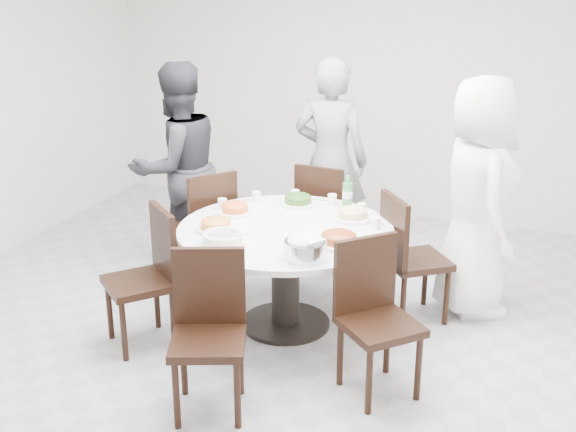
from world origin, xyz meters
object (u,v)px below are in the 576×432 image
(diner_right, at_px, (477,198))
(chair_sw, at_px, (138,280))
(diner_left, at_px, (177,168))
(chair_se, at_px, (380,322))
(chair_n, at_px, (328,216))
(chair_ne, at_px, (416,258))
(beverage_bottle, at_px, (347,192))
(rice_bowl, at_px, (305,250))
(dining_table, at_px, (286,277))
(chair_s, at_px, (208,338))
(chair_nw, at_px, (203,226))
(diner_middle, at_px, (331,161))
(soup_bowl, at_px, (223,239))

(diner_right, bearing_deg, chair_sw, 98.83)
(diner_left, bearing_deg, chair_se, 88.08)
(chair_n, bearing_deg, chair_ne, 150.15)
(diner_right, bearing_deg, beverage_bottle, 76.86)
(rice_bowl, bearing_deg, chair_n, 102.49)
(dining_table, xyz_separation_m, diner_left, (-1.23, 0.72, 0.50))
(dining_table, xyz_separation_m, beverage_bottle, (0.28, 0.56, 0.50))
(dining_table, distance_m, chair_se, 1.04)
(chair_s, height_order, rice_bowl, chair_s)
(chair_nw, distance_m, diner_middle, 1.24)
(beverage_bottle, bearing_deg, chair_ne, -11.16)
(dining_table, relative_size, chair_se, 1.58)
(diner_left, distance_m, soup_bowl, 1.51)
(beverage_bottle, bearing_deg, diner_right, 11.42)
(chair_sw, relative_size, chair_s, 1.00)
(diner_middle, bearing_deg, chair_sw, 68.32)
(chair_s, relative_size, diner_left, 0.54)
(chair_se, xyz_separation_m, rice_bowl, (-0.52, 0.14, 0.33))
(dining_table, relative_size, beverage_bottle, 5.96)
(chair_se, bearing_deg, diner_right, 28.95)
(chair_nw, distance_m, beverage_bottle, 1.25)
(dining_table, xyz_separation_m, diner_right, (1.20, 0.74, 0.51))
(diner_left, bearing_deg, beverage_bottle, 114.76)
(chair_nw, relative_size, soup_bowl, 3.60)
(chair_nw, height_order, soup_bowl, chair_nw)
(dining_table, distance_m, diner_left, 1.51)
(chair_n, bearing_deg, diner_middle, -70.25)
(chair_n, relative_size, chair_sw, 1.00)
(chair_n, height_order, chair_nw, same)
(chair_ne, height_order, rice_bowl, chair_ne)
(chair_sw, relative_size, rice_bowl, 3.52)
(chair_nw, height_order, diner_right, diner_right)
(rice_bowl, bearing_deg, dining_table, 123.62)
(dining_table, bearing_deg, chair_nw, 151.25)
(beverage_bottle, bearing_deg, chair_n, 121.02)
(chair_ne, relative_size, chair_sw, 1.00)
(dining_table, distance_m, chair_n, 1.08)
(diner_left, distance_m, beverage_bottle, 1.52)
(chair_se, bearing_deg, soup_bowl, 125.37)
(beverage_bottle, bearing_deg, chair_sw, -133.92)
(dining_table, xyz_separation_m, chair_sw, (-0.83, -0.60, 0.10))
(chair_n, xyz_separation_m, diner_right, (1.23, -0.33, 0.41))
(chair_sw, relative_size, diner_left, 0.54)
(chair_s, distance_m, diner_middle, 2.53)
(diner_middle, distance_m, rice_bowl, 1.86)
(diner_left, relative_size, beverage_bottle, 6.93)
(chair_n, relative_size, beverage_bottle, 3.77)
(chair_n, height_order, chair_s, same)
(chair_n, distance_m, soup_bowl, 1.57)
(chair_ne, distance_m, rice_bowl, 1.11)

